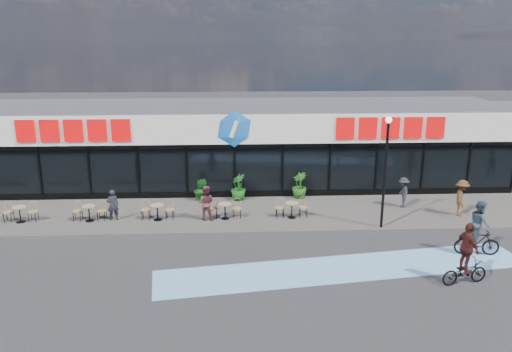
{
  "coord_description": "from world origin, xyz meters",
  "views": [
    {
      "loc": [
        -0.07,
        -18.22,
        8.32
      ],
      "look_at": [
        0.96,
        3.5,
        2.21
      ],
      "focal_mm": 35.0,
      "sensor_mm": 36.0,
      "label": 1
    }
  ],
  "objects_px": {
    "patron_left": "(113,205)",
    "cyclist_a": "(466,261)",
    "potted_plant_mid": "(200,189)",
    "pedestrian_a": "(403,192)",
    "cyclist_b": "(478,232)",
    "patron_right": "(206,203)",
    "potted_plant_left": "(238,187)",
    "potted_plant_right": "(299,185)",
    "lamp_post": "(386,163)",
    "pedestrian_b": "(461,198)"
  },
  "relations": [
    {
      "from": "lamp_post",
      "to": "patron_right",
      "type": "relative_size",
      "value": 3.02
    },
    {
      "from": "pedestrian_a",
      "to": "cyclist_b",
      "type": "relative_size",
      "value": 0.68
    },
    {
      "from": "lamp_post",
      "to": "pedestrian_b",
      "type": "height_order",
      "value": "lamp_post"
    },
    {
      "from": "potted_plant_left",
      "to": "potted_plant_right",
      "type": "relative_size",
      "value": 1.02
    },
    {
      "from": "pedestrian_b",
      "to": "cyclist_b",
      "type": "relative_size",
      "value": 0.78
    },
    {
      "from": "potted_plant_right",
      "to": "patron_left",
      "type": "bearing_deg",
      "value": -162.07
    },
    {
      "from": "pedestrian_a",
      "to": "cyclist_b",
      "type": "distance_m",
      "value": 5.61
    },
    {
      "from": "cyclist_b",
      "to": "lamp_post",
      "type": "bearing_deg",
      "value": 136.04
    },
    {
      "from": "potted_plant_right",
      "to": "patron_left",
      "type": "relative_size",
      "value": 0.92
    },
    {
      "from": "lamp_post",
      "to": "cyclist_a",
      "type": "xyz_separation_m",
      "value": [
        1.4,
        -5.17,
        -2.18
      ]
    },
    {
      "from": "potted_plant_mid",
      "to": "pedestrian_b",
      "type": "xyz_separation_m",
      "value": [
        12.43,
        -2.84,
        0.26
      ]
    },
    {
      "from": "cyclist_a",
      "to": "cyclist_b",
      "type": "xyz_separation_m",
      "value": [
        1.56,
        2.32,
        0.09
      ]
    },
    {
      "from": "lamp_post",
      "to": "cyclist_b",
      "type": "xyz_separation_m",
      "value": [
        2.95,
        -2.85,
        -2.09
      ]
    },
    {
      "from": "potted_plant_mid",
      "to": "patron_left",
      "type": "relative_size",
      "value": 0.83
    },
    {
      "from": "potted_plant_left",
      "to": "potted_plant_mid",
      "type": "distance_m",
      "value": 1.97
    },
    {
      "from": "patron_left",
      "to": "cyclist_a",
      "type": "height_order",
      "value": "cyclist_a"
    },
    {
      "from": "potted_plant_left",
      "to": "cyclist_a",
      "type": "xyz_separation_m",
      "value": [
        7.71,
        -9.32,
        0.09
      ]
    },
    {
      "from": "potted_plant_mid",
      "to": "cyclist_a",
      "type": "xyz_separation_m",
      "value": [
        9.67,
        -9.32,
        0.17
      ]
    },
    {
      "from": "pedestrian_a",
      "to": "pedestrian_b",
      "type": "distance_m",
      "value": 2.69
    },
    {
      "from": "potted_plant_left",
      "to": "pedestrian_b",
      "type": "distance_m",
      "value": 10.85
    },
    {
      "from": "lamp_post",
      "to": "potted_plant_right",
      "type": "xyz_separation_m",
      "value": [
        -3.11,
        4.39,
        -2.28
      ]
    },
    {
      "from": "lamp_post",
      "to": "cyclist_b",
      "type": "relative_size",
      "value": 2.21
    },
    {
      "from": "potted_plant_mid",
      "to": "pedestrian_a",
      "type": "bearing_deg",
      "value": -8.46
    },
    {
      "from": "potted_plant_left",
      "to": "potted_plant_right",
      "type": "distance_m",
      "value": 3.21
    },
    {
      "from": "patron_right",
      "to": "patron_left",
      "type": "bearing_deg",
      "value": 7.44
    },
    {
      "from": "potted_plant_left",
      "to": "patron_right",
      "type": "distance_m",
      "value": 3.23
    },
    {
      "from": "patron_right",
      "to": "lamp_post",
      "type": "bearing_deg",
      "value": 179.8
    },
    {
      "from": "lamp_post",
      "to": "potted_plant_mid",
      "type": "distance_m",
      "value": 9.55
    },
    {
      "from": "lamp_post",
      "to": "pedestrian_a",
      "type": "relative_size",
      "value": 3.27
    },
    {
      "from": "potted_plant_right",
      "to": "potted_plant_mid",
      "type": "bearing_deg",
      "value": -177.41
    },
    {
      "from": "potted_plant_mid",
      "to": "patron_right",
      "type": "bearing_deg",
      "value": -81.55
    },
    {
      "from": "patron_left",
      "to": "patron_right",
      "type": "bearing_deg",
      "value": 156.1
    },
    {
      "from": "lamp_post",
      "to": "patron_left",
      "type": "height_order",
      "value": "lamp_post"
    },
    {
      "from": "pedestrian_a",
      "to": "cyclist_a",
      "type": "relative_size",
      "value": 0.67
    },
    {
      "from": "cyclist_b",
      "to": "potted_plant_left",
      "type": "bearing_deg",
      "value": 142.9
    },
    {
      "from": "pedestrian_b",
      "to": "cyclist_a",
      "type": "relative_size",
      "value": 0.77
    },
    {
      "from": "potted_plant_left",
      "to": "patron_right",
      "type": "relative_size",
      "value": 0.84
    },
    {
      "from": "potted_plant_left",
      "to": "potted_plant_mid",
      "type": "height_order",
      "value": "potted_plant_left"
    },
    {
      "from": "potted_plant_right",
      "to": "pedestrian_b",
      "type": "distance_m",
      "value": 7.89
    },
    {
      "from": "cyclist_b",
      "to": "patron_left",
      "type": "bearing_deg",
      "value": 164.01
    },
    {
      "from": "pedestrian_a",
      "to": "patron_right",
      "type": "bearing_deg",
      "value": -77.2
    },
    {
      "from": "pedestrian_a",
      "to": "potted_plant_left",
      "type": "bearing_deg",
      "value": -95.46
    },
    {
      "from": "patron_left",
      "to": "patron_right",
      "type": "distance_m",
      "value": 4.28
    },
    {
      "from": "potted_plant_right",
      "to": "cyclist_b",
      "type": "bearing_deg",
      "value": -50.06
    },
    {
      "from": "cyclist_a",
      "to": "cyclist_b",
      "type": "bearing_deg",
      "value": 56.13
    },
    {
      "from": "potted_plant_mid",
      "to": "cyclist_b",
      "type": "bearing_deg",
      "value": -31.96
    },
    {
      "from": "potted_plant_mid",
      "to": "potted_plant_right",
      "type": "distance_m",
      "value": 5.17
    },
    {
      "from": "pedestrian_a",
      "to": "lamp_post",
      "type": "bearing_deg",
      "value": -29.67
    },
    {
      "from": "cyclist_a",
      "to": "lamp_post",
      "type": "bearing_deg",
      "value": 105.14
    },
    {
      "from": "potted_plant_left",
      "to": "cyclist_a",
      "type": "height_order",
      "value": "cyclist_a"
    }
  ]
}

